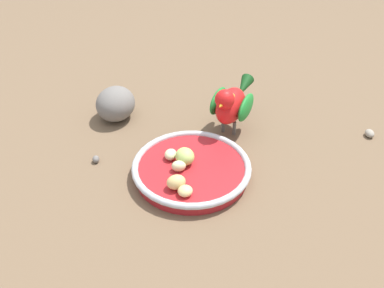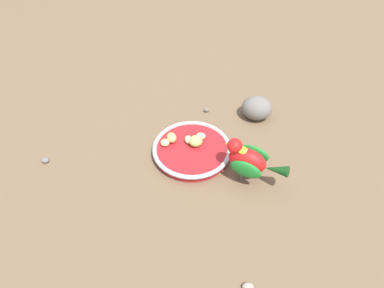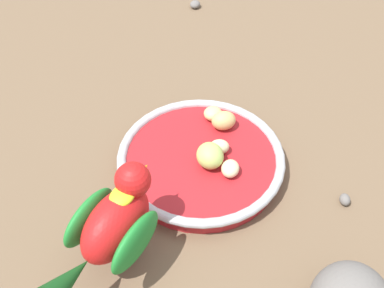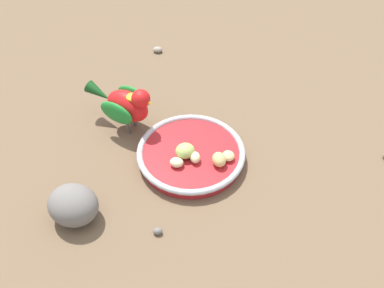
{
  "view_description": "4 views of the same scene",
  "coord_description": "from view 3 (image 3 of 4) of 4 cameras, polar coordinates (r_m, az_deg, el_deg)",
  "views": [
    {
      "loc": [
        0.19,
        -0.61,
        0.54
      ],
      "look_at": [
        0.01,
        0.01,
        0.06
      ],
      "focal_mm": 43.18,
      "sensor_mm": 36.0,
      "label": 1
    },
    {
      "loc": [
        0.59,
        0.18,
        0.66
      ],
      "look_at": [
        0.01,
        -0.01,
        0.04
      ],
      "focal_mm": 30.78,
      "sensor_mm": 36.0,
      "label": 2
    },
    {
      "loc": [
        -0.13,
        0.37,
        0.48
      ],
      "look_at": [
        0.01,
        0.01,
        0.06
      ],
      "focal_mm": 45.09,
      "sensor_mm": 36.0,
      "label": 3
    },
    {
      "loc": [
        -0.58,
        -0.25,
        0.7
      ],
      "look_at": [
        -0.01,
        -0.01,
        0.06
      ],
      "focal_mm": 44.7,
      "sensor_mm": 36.0,
      "label": 4
    }
  ],
  "objects": [
    {
      "name": "pebble_1",
      "position": [
        0.92,
        0.36,
        16.19
      ],
      "size": [
        0.02,
        0.02,
        0.01
      ],
      "primitive_type": "ellipsoid",
      "rotation": [
        0.0,
        0.0,
        4.73
      ],
      "color": "slate",
      "rests_on": "ground_plane"
    },
    {
      "name": "pebble_2",
      "position": [
        0.61,
        17.64,
        -6.28
      ],
      "size": [
        0.02,
        0.02,
        0.01
      ],
      "primitive_type": "ellipsoid",
      "rotation": [
        0.0,
        0.0,
        5.12
      ],
      "color": "slate",
      "rests_on": "ground_plane"
    },
    {
      "name": "ground_plane",
      "position": [
        0.62,
        1.59,
        -3.48
      ],
      "size": [
        4.0,
        4.0,
        0.0
      ],
      "primitive_type": "plane",
      "color": "brown"
    },
    {
      "name": "feeding_bowl",
      "position": [
        0.61,
        1.05,
        -1.95
      ],
      "size": [
        0.21,
        0.21,
        0.03
      ],
      "color": "#AD1E23",
      "rests_on": "ground_plane"
    },
    {
      "name": "apple_piece_2",
      "position": [
        0.61,
        3.24,
        -0.34
      ],
      "size": [
        0.03,
        0.03,
        0.02
      ],
      "primitive_type": "ellipsoid",
      "rotation": [
        0.0,
        0.0,
        0.43
      ],
      "color": "beige",
      "rests_on": "feeding_bowl"
    },
    {
      "name": "parrot",
      "position": [
        0.5,
        -9.26,
        -9.35
      ],
      "size": [
        0.09,
        0.17,
        0.12
      ],
      "rotation": [
        0.0,
        0.0,
        -1.72
      ],
      "color": "#59544C",
      "rests_on": "ground_plane"
    },
    {
      "name": "apple_piece_4",
      "position": [
        0.59,
        4.55,
        -2.91
      ],
      "size": [
        0.03,
        0.03,
        0.02
      ],
      "primitive_type": "ellipsoid",
      "rotation": [
        0.0,
        0.0,
        4.85
      ],
      "color": "beige",
      "rests_on": "feeding_bowl"
    },
    {
      "name": "apple_piece_3",
      "position": [
        0.64,
        3.97,
        2.73
      ],
      "size": [
        0.04,
        0.04,
        0.02
      ],
      "primitive_type": "ellipsoid",
      "rotation": [
        0.0,
        0.0,
        3.75
      ],
      "color": "tan",
      "rests_on": "feeding_bowl"
    },
    {
      "name": "apple_piece_1",
      "position": [
        0.65,
        2.49,
        3.63
      ],
      "size": [
        0.03,
        0.03,
        0.02
      ],
      "primitive_type": "ellipsoid",
      "rotation": [
        0.0,
        0.0,
        3.92
      ],
      "color": "#E5C67F",
      "rests_on": "feeding_bowl"
    },
    {
      "name": "apple_piece_0",
      "position": [
        0.59,
        2.02,
        -1.64
      ],
      "size": [
        0.05,
        0.05,
        0.03
      ],
      "primitive_type": "ellipsoid",
      "rotation": [
        0.0,
        0.0,
        2.18
      ],
      "color": "#B2CC66",
      "rests_on": "feeding_bowl"
    }
  ]
}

